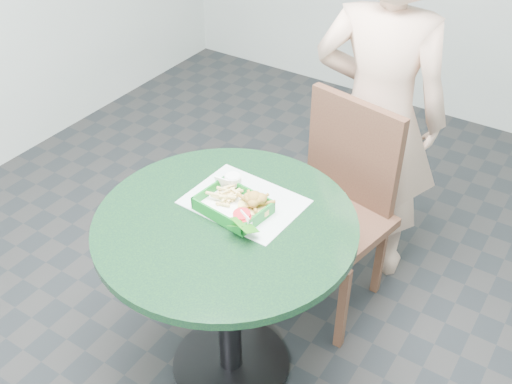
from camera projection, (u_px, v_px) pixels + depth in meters
The scene contains 10 objects.
floor at pixel (231, 364), 2.46m from camera, with size 4.00×5.00×0.02m, color #303335.
cafe_table at pixel (227, 262), 2.11m from camera, with size 0.89×0.89×0.75m.
dining_chair at pixel (338, 196), 2.49m from camera, with size 0.44×0.44×0.93m.
diner_person at pixel (379, 108), 2.49m from camera, with size 0.61×0.40×1.66m, color beige.
placemat at pixel (244, 206), 2.09m from camera, with size 0.39×0.29×0.00m, color silver.
food_basket at pixel (233, 212), 2.04m from camera, with size 0.23×0.17×0.05m.
crab_sandwich at pixel (254, 205), 2.02m from camera, with size 0.11×0.11×0.07m.
fries_pile at pixel (226, 198), 2.07m from camera, with size 0.10×0.11×0.04m, color #E6C875, non-canonical shape.
sauce_ramekin at pixel (229, 184), 2.11m from camera, with size 0.06×0.06×0.03m.
garnish_cup at pixel (246, 225), 1.95m from camera, with size 0.10×0.10×0.04m.
Camera 1 is at (0.92, -1.24, 2.05)m, focal length 42.00 mm.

